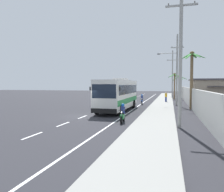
# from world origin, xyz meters

# --- Properties ---
(ground_plane) EXTENTS (160.00, 160.00, 0.00)m
(ground_plane) POSITION_xyz_m (0.00, 0.00, 0.00)
(ground_plane) COLOR #28282D
(sidewalk_kerb) EXTENTS (3.20, 90.00, 0.14)m
(sidewalk_kerb) POSITION_xyz_m (6.80, 10.00, 0.07)
(sidewalk_kerb) COLOR gray
(sidewalk_kerb) RESTS_ON ground
(lane_markings) EXTENTS (3.72, 71.17, 0.01)m
(lane_markings) POSITION_xyz_m (2.21, 14.84, 0.00)
(lane_markings) COLOR white
(lane_markings) RESTS_ON ground
(boundary_wall) EXTENTS (0.24, 60.00, 2.56)m
(boundary_wall) POSITION_xyz_m (10.60, 14.00, 1.28)
(boundary_wall) COLOR #B2B2AD
(boundary_wall) RESTS_ON ground
(coach_bus_foreground) EXTENTS (3.08, 10.93, 3.81)m
(coach_bus_foreground) POSITION_xyz_m (2.05, 5.02, 1.98)
(coach_bus_foreground) COLOR silver
(coach_bus_foreground) RESTS_ON ground
(motorcycle_beside_bus) EXTENTS (0.56, 1.96, 1.57)m
(motorcycle_beside_bus) POSITION_xyz_m (3.80, 13.21, 0.64)
(motorcycle_beside_bus) COLOR black
(motorcycle_beside_bus) RESTS_ON ground
(motorcycle_trailing) EXTENTS (0.56, 1.96, 1.53)m
(motorcycle_trailing) POSITION_xyz_m (4.27, -2.67, 0.63)
(motorcycle_trailing) COLOR black
(motorcycle_trailing) RESTS_ON ground
(pedestrian_near_kerb) EXTENTS (0.36, 0.36, 1.64)m
(pedestrian_near_kerb) POSITION_xyz_m (7.26, 17.87, 0.99)
(pedestrian_near_kerb) COLOR navy
(pedestrian_near_kerb) RESTS_ON sidewalk_kerb
(utility_pole_nearest) EXTENTS (2.16, 0.24, 9.81)m
(utility_pole_nearest) POSITION_xyz_m (8.61, -3.70, 5.10)
(utility_pole_nearest) COLOR #9E9E99
(utility_pole_nearest) RESTS_ON ground
(utility_pole_mid) EXTENTS (3.74, 0.24, 10.22)m
(utility_pole_mid) POSITION_xyz_m (8.73, 13.13, 5.39)
(utility_pole_mid) COLOR #9E9E99
(utility_pole_mid) RESTS_ON ground
(utility_pole_far) EXTENTS (2.50, 0.24, 10.46)m
(utility_pole_far) POSITION_xyz_m (8.34, 29.95, 5.42)
(utility_pole_far) COLOR #9E9E99
(utility_pole_far) RESTS_ON ground
(palm_nearest) EXTENTS (3.30, 3.62, 5.15)m
(palm_nearest) POSITION_xyz_m (9.82, 31.26, 3.61)
(palm_nearest) COLOR brown
(palm_nearest) RESTS_ON ground
(palm_second) EXTENTS (2.83, 2.79, 5.39)m
(palm_second) POSITION_xyz_m (8.76, 26.56, 3.88)
(palm_second) COLOR brown
(palm_second) RESTS_ON ground
(palm_third) EXTENTS (3.11, 3.01, 7.10)m
(palm_third) POSITION_xyz_m (10.43, 8.52, 4.74)
(palm_third) COLOR brown
(palm_third) RESTS_ON ground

